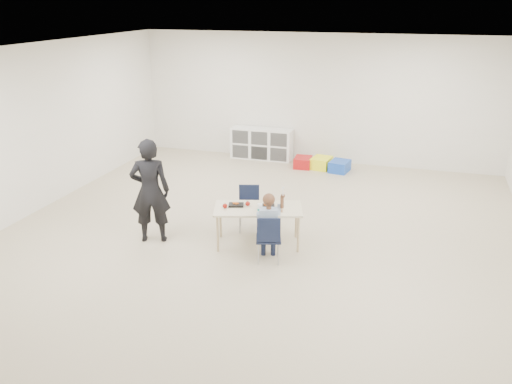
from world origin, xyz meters
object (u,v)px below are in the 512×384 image
(child, at_px, (269,224))
(adult, at_px, (150,191))
(chair_near, at_px, (269,238))
(table, at_px, (258,226))
(cubby_shelf, at_px, (262,144))

(child, xyz_separation_m, adult, (-1.87, 0.15, 0.24))
(chair_near, xyz_separation_m, child, (0.00, 0.00, 0.20))
(table, bearing_deg, chair_near, -74.48)
(adult, bearing_deg, cubby_shelf, -114.43)
(adult, bearing_deg, child, 154.72)
(child, bearing_deg, adult, 159.04)
(chair_near, height_order, child, child)
(chair_near, distance_m, child, 0.20)
(child, relative_size, adult, 0.70)
(table, distance_m, adult, 1.68)
(cubby_shelf, bearing_deg, chair_near, -72.34)
(chair_near, distance_m, adult, 1.93)
(table, bearing_deg, child, -74.48)
(table, xyz_separation_m, chair_near, (0.30, -0.48, 0.05))
(table, relative_size, child, 1.27)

